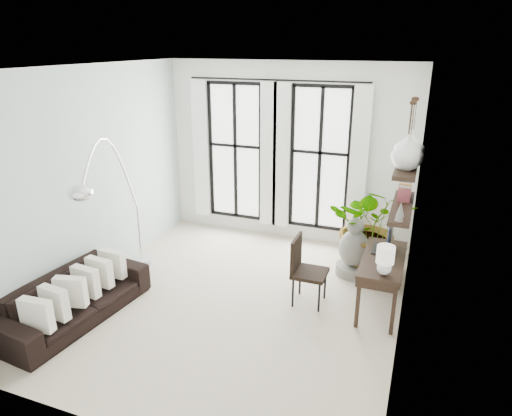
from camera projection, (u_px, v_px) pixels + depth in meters
The scene contains 16 objects.
floor at pixel (234, 301), 6.51m from camera, with size 5.00×5.00×0.00m, color beige.
ceiling at pixel (230, 67), 5.42m from camera, with size 5.00×5.00×0.00m, color white.
wall_left at pixel (92, 178), 6.71m from camera, with size 5.00×5.00×0.00m, color #ACC0B9.
wall_right at pixel (412, 217), 5.22m from camera, with size 5.00×5.00×0.00m, color white.
wall_back at pixel (288, 154), 8.16m from camera, with size 4.50×4.50×0.00m, color white.
windows at pixel (276, 156), 8.18m from camera, with size 3.26×0.13×2.65m.
wall_shelves at pixel (404, 190), 5.75m from camera, with size 0.25×1.30×0.60m.
sofa at pixel (74, 298), 6.01m from camera, with size 2.09×0.82×0.61m, color black.
throw_pillows at pixel (78, 286), 5.91m from camera, with size 0.40×1.52×0.40m.
plant at pixel (371, 227), 7.22m from camera, with size 1.31×1.13×1.45m, color #2D7228.
desk at pixel (382, 262), 6.07m from camera, with size 0.55×1.29×1.16m.
desk_chair at pixel (304, 266), 6.32m from camera, with size 0.46×0.46×0.98m.
arc_lamp at pixel (109, 173), 6.21m from camera, with size 0.73×1.95×2.32m.
buddha at pixel (354, 251), 7.14m from camera, with size 0.53×0.53×0.95m.
vase_a at pixel (408, 153), 5.31m from camera, with size 0.37×0.37×0.38m, color white.
vase_b at pixel (410, 146), 5.67m from camera, with size 0.37×0.37×0.38m, color white.
Camera 1 is at (2.29, -5.19, 3.48)m, focal length 32.00 mm.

